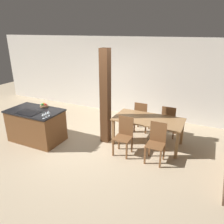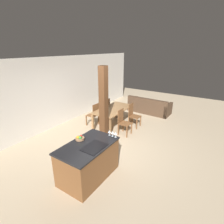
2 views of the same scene
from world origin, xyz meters
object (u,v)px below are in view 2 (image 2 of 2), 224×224
(wine_glass_near, at_px, (116,133))
(couch, at_px, (149,107))
(dining_chair_far_right, at_px, (105,109))
(wine_glass_middle, at_px, (113,132))
(dining_chair_far_left, at_px, (94,114))
(fruit_bowl, at_px, (80,138))
(dining_chair_near_right, at_px, (133,115))
(timber_post, at_px, (104,105))
(dining_chair_near_left, at_px, (123,122))
(kitchen_island, at_px, (88,161))
(wine_glass_far, at_px, (109,132))
(dining_table, at_px, (113,111))

(wine_glass_near, distance_m, couch, 4.60)
(dining_chair_far_right, xyz_separation_m, couch, (1.87, -1.30, -0.21))
(wine_glass_middle, relative_size, dining_chair_far_left, 0.15)
(fruit_bowl, xyz_separation_m, dining_chair_far_left, (2.36, 1.48, -0.45))
(dining_chair_near_right, relative_size, couch, 0.46)
(dining_chair_near_right, height_order, timber_post, timber_post)
(dining_chair_near_left, xyz_separation_m, timber_post, (-0.69, 0.36, 0.76))
(dining_chair_far_left, bearing_deg, wine_glass_near, 50.24)
(kitchen_island, distance_m, wine_glass_far, 0.87)
(dining_chair_near_left, bearing_deg, dining_table, 59.41)
(kitchen_island, relative_size, wine_glass_middle, 10.31)
(dining_chair_far_right, bearing_deg, dining_chair_far_left, 0.00)
(wine_glass_near, bearing_deg, wine_glass_middle, 90.00)
(wine_glass_far, height_order, timber_post, timber_post)
(fruit_bowl, distance_m, dining_chair_far_right, 3.52)
(wine_glass_near, height_order, timber_post, timber_post)
(dining_chair_near_right, bearing_deg, wine_glass_near, -163.20)
(wine_glass_far, bearing_deg, dining_chair_near_left, 18.53)
(wine_glass_near, height_order, dining_chair_far_right, wine_glass_near)
(dining_chair_near_right, relative_size, timber_post, 0.37)
(wine_glass_far, distance_m, dining_chair_far_left, 2.70)
(wine_glass_far, xyz_separation_m, dining_chair_near_right, (2.59, 0.60, -0.52))
(wine_glass_near, bearing_deg, couch, 10.73)
(kitchen_island, relative_size, wine_glass_far, 10.31)
(wine_glass_far, relative_size, dining_chair_far_right, 0.15)
(dining_table, relative_size, couch, 0.88)
(fruit_bowl, height_order, dining_chair_far_right, fruit_bowl)
(wine_glass_middle, xyz_separation_m, dining_chair_near_right, (2.59, 0.69, -0.52))
(couch, bearing_deg, dining_chair_far_right, 57.72)
(fruit_bowl, height_order, dining_chair_far_left, fruit_bowl)
(wine_glass_middle, bearing_deg, kitchen_island, 157.33)
(kitchen_island, bearing_deg, wine_glass_middle, -22.67)
(fruit_bowl, height_order, wine_glass_middle, wine_glass_middle)
(wine_glass_near, bearing_deg, dining_chair_far_right, 39.63)
(dining_chair_near_right, bearing_deg, timber_post, 166.37)
(dining_chair_far_right, xyz_separation_m, timber_post, (-1.49, -1.00, 0.76))
(kitchen_island, height_order, wine_glass_far, wine_glass_far)
(wine_glass_far, height_order, dining_chair_far_left, wine_glass_far)
(dining_table, bearing_deg, kitchen_island, -158.82)
(kitchen_island, distance_m, dining_table, 3.05)
(dining_chair_near_right, bearing_deg, kitchen_island, -172.65)
(dining_chair_far_right, bearing_deg, timber_post, 33.75)
(wine_glass_near, xyz_separation_m, timber_post, (1.09, 1.14, 0.25))
(fruit_bowl, bearing_deg, wine_glass_far, -39.74)
(dining_chair_far_right, bearing_deg, wine_glass_far, 37.13)
(dining_chair_near_left, height_order, dining_chair_near_right, same)
(wine_glass_near, bearing_deg, timber_post, 46.31)
(wine_glass_middle, distance_m, wine_glass_far, 0.09)
(wine_glass_middle, distance_m, dining_chair_far_left, 2.77)
(wine_glass_far, height_order, dining_table, wine_glass_far)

